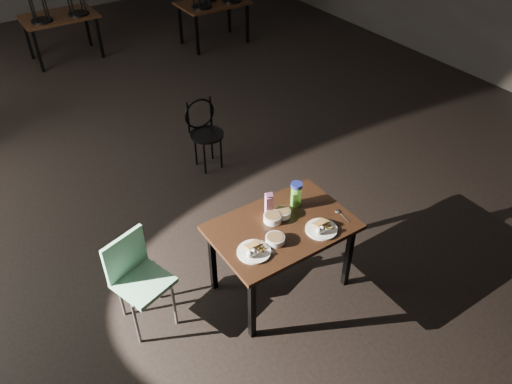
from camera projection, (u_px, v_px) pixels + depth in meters
main_table at (282, 232)px, 4.28m from camera, size 1.20×0.80×0.75m
plate_left at (254, 251)px, 3.96m from camera, size 0.27×0.27×0.09m
plate_right at (322, 228)px, 4.17m from camera, size 0.27×0.27×0.09m
bowl_near at (273, 218)px, 4.26m from camera, size 0.16×0.16×0.06m
bowl_far at (283, 213)px, 4.31m from camera, size 0.14×0.14×0.06m
bowl_big at (275, 239)px, 4.05m from camera, size 0.16×0.16×0.05m
juice_carton at (269, 204)px, 4.28m from camera, size 0.07×0.07×0.24m
water_bottle at (296, 194)px, 4.38m from camera, size 0.14×0.14×0.23m
spoon at (339, 212)px, 4.36m from camera, size 0.05×0.19×0.01m
bentwood_chair at (204, 128)px, 5.95m from camera, size 0.40×0.40×0.85m
school_chair at (137, 274)px, 4.09m from camera, size 0.51×0.51×0.87m
bg_table_right at (213, 1)px, 8.84m from camera, size 1.20×0.80×1.48m
bg_table_far at (59, 16)px, 8.30m from camera, size 1.20×0.80×1.48m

